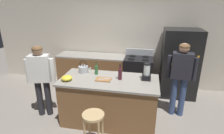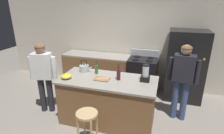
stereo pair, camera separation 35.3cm
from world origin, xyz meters
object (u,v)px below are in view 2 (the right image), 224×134
at_px(person_by_sink_right, 183,76).
at_px(blender_appliance, 145,74).
at_px(cutting_board, 102,79).
at_px(chef_knife, 103,79).
at_px(refrigerator, 185,66).
at_px(bottle_wine, 119,74).
at_px(person_by_island_left, 43,72).
at_px(bar_stool, 87,121).
at_px(tea_kettle, 84,68).
at_px(mixing_bowl, 66,76).
at_px(kitchen_island, 108,100).
at_px(bottle_olive_oil, 96,69).
at_px(stove_range, 142,75).

relative_size(person_by_sink_right, blender_appliance, 4.90).
distance_m(cutting_board, chef_knife, 0.02).
bearing_deg(refrigerator, bottle_wine, -132.21).
distance_m(person_by_island_left, bar_stool, 1.62).
height_order(bar_stool, tea_kettle, tea_kettle).
bearing_deg(person_by_sink_right, refrigerator, 83.15).
xyz_separation_m(refrigerator, person_by_sink_right, (-0.12, -0.98, 0.11)).
height_order(refrigerator, cutting_board, refrigerator).
relative_size(bar_stool, cutting_board, 2.35).
distance_m(person_by_sink_right, mixing_bowl, 2.32).
bearing_deg(chef_knife, cutting_board, 157.23).
xyz_separation_m(tea_kettle, chef_knife, (0.53, -0.30, -0.06)).
relative_size(kitchen_island, tea_kettle, 6.99).
xyz_separation_m(person_by_sink_right, bar_stool, (-1.50, -1.35, -0.44)).
height_order(bottle_olive_oil, mixing_bowl, bottle_olive_oil).
height_order(person_by_island_left, bar_stool, person_by_island_left).
xyz_separation_m(kitchen_island, mixing_bowl, (-0.79, -0.21, 0.52)).
distance_m(refrigerator, blender_appliance, 1.61).
bearing_deg(refrigerator, mixing_bowl, -143.72).
bearing_deg(mixing_bowl, person_by_sink_right, 18.25).
bearing_deg(bottle_olive_oil, kitchen_island, -33.60).
relative_size(tea_kettle, chef_knife, 1.25).
bearing_deg(person_by_island_left, person_by_sink_right, 11.28).
relative_size(stove_range, bottle_olive_oil, 4.12).
distance_m(bottle_olive_oil, bottle_wine, 0.55).
height_order(mixing_bowl, cutting_board, mixing_bowl).
relative_size(stove_range, cutting_board, 3.79).
relative_size(person_by_island_left, tea_kettle, 5.74).
relative_size(person_by_island_left, bar_stool, 2.24).
relative_size(bar_stool, blender_appliance, 2.12).
xyz_separation_m(kitchen_island, bottle_olive_oil, (-0.31, 0.21, 0.58)).
height_order(bottle_olive_oil, bottle_wine, bottle_wine).
xyz_separation_m(bottle_olive_oil, chef_knife, (0.23, -0.25, -0.08)).
height_order(refrigerator, stove_range, refrigerator).
xyz_separation_m(stove_range, blender_appliance, (0.23, -1.39, 0.61)).
bearing_deg(bar_stool, refrigerator, 55.26).
bearing_deg(bottle_olive_oil, blender_appliance, -4.07).
relative_size(person_by_sink_right, bar_stool, 2.31).
bearing_deg(tea_kettle, stove_range, 49.15).
height_order(person_by_sink_right, tea_kettle, person_by_sink_right).
bearing_deg(bottle_wine, chef_knife, -162.94).
bearing_deg(mixing_bowl, stove_range, 53.57).
bearing_deg(person_by_island_left, bar_stool, -29.73).
relative_size(person_by_island_left, cutting_board, 5.27).
distance_m(stove_range, person_by_island_left, 2.54).
distance_m(stove_range, mixing_bowl, 2.21).
height_order(blender_appliance, bottle_wine, blender_appliance).
bearing_deg(person_by_island_left, bottle_olive_oil, 12.74).
bearing_deg(bar_stool, stove_range, 76.43).
xyz_separation_m(bottle_olive_oil, bottle_wine, (0.52, -0.16, 0.02)).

